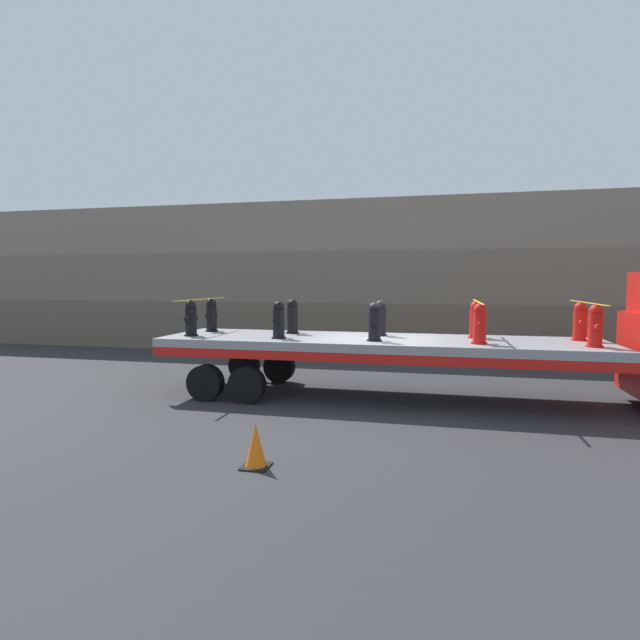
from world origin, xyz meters
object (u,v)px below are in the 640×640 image
at_px(fire_hydrant_black_far_2, 380,318).
at_px(fire_hydrant_black_near_1, 279,320).
at_px(fire_hydrant_black_near_0, 191,319).
at_px(fire_hydrant_black_far_1, 292,317).
at_px(fire_hydrant_red_near_4, 595,326).
at_px(fire_hydrant_red_near_3, 480,324).
at_px(fire_hydrant_black_far_0, 211,316).
at_px(flatbed_trailer, 358,347).
at_px(fire_hydrant_red_far_4, 580,322).
at_px(fire_hydrant_red_far_3, 476,320).
at_px(traffic_cone, 256,446).
at_px(fire_hydrant_black_near_2, 375,322).

bearing_deg(fire_hydrant_black_far_2, fire_hydrant_black_near_1, -153.09).
xyz_separation_m(fire_hydrant_black_near_0, fire_hydrant_black_far_1, (2.20, 1.11, 0.00)).
xyz_separation_m(fire_hydrant_black_near_1, fire_hydrant_red_near_4, (6.59, 0.00, 0.00)).
height_order(fire_hydrant_black_near_0, fire_hydrant_red_near_3, same).
bearing_deg(fire_hydrant_black_far_0, flatbed_trailer, -8.02).
bearing_deg(fire_hydrant_red_far_4, fire_hydrant_black_near_0, -172.77).
bearing_deg(fire_hydrant_red_far_3, fire_hydrant_red_near_4, -26.91).
bearing_deg(fire_hydrant_black_near_0, fire_hydrant_red_far_4, 7.23).
xyz_separation_m(flatbed_trailer, fire_hydrant_red_near_3, (2.63, -0.56, 0.64)).
relative_size(fire_hydrant_black_near_1, fire_hydrant_black_far_1, 1.00).
xyz_separation_m(flatbed_trailer, fire_hydrant_black_far_0, (-3.95, 0.56, 0.64)).
distance_m(fire_hydrant_black_far_0, fire_hydrant_black_near_1, 2.46).
distance_m(fire_hydrant_black_far_0, fire_hydrant_black_far_2, 4.39).
relative_size(fire_hydrant_black_near_0, fire_hydrant_red_near_4, 1.00).
xyz_separation_m(flatbed_trailer, fire_hydrant_red_far_4, (4.83, 0.56, 0.64)).
height_order(fire_hydrant_black_near_0, fire_hydrant_black_far_0, same).
relative_size(fire_hydrant_red_near_4, fire_hydrant_red_far_4, 1.00).
distance_m(fire_hydrant_black_far_1, traffic_cone, 5.59).
bearing_deg(fire_hydrant_black_far_0, fire_hydrant_red_far_4, 0.00).
xyz_separation_m(fire_hydrant_black_near_1, fire_hydrant_red_near_3, (4.39, 0.00, 0.00)).
height_order(fire_hydrant_black_far_0, fire_hydrant_black_far_2, same).
height_order(fire_hydrant_black_far_0, fire_hydrant_red_far_3, same).
distance_m(fire_hydrant_black_near_0, fire_hydrant_red_far_4, 8.86).
distance_m(flatbed_trailer, fire_hydrant_red_near_3, 2.77).
distance_m(fire_hydrant_red_near_4, fire_hydrant_red_far_4, 1.11).
distance_m(fire_hydrant_black_near_1, fire_hydrant_black_far_1, 1.11).
height_order(fire_hydrant_black_near_0, fire_hydrant_black_near_1, same).
height_order(fire_hydrant_black_near_1, fire_hydrant_black_far_2, same).
height_order(fire_hydrant_black_far_2, fire_hydrant_red_far_3, same).
bearing_deg(fire_hydrant_black_near_1, fire_hydrant_red_near_3, 0.00).
xyz_separation_m(fire_hydrant_black_far_2, fire_hydrant_red_far_4, (4.39, 0.00, 0.00)).
bearing_deg(fire_hydrant_black_far_2, fire_hydrant_red_far_3, 0.00).
xyz_separation_m(fire_hydrant_black_far_2, traffic_cone, (-1.20, -5.30, -1.49)).
bearing_deg(fire_hydrant_red_near_3, flatbed_trailer, 168.06).
xyz_separation_m(fire_hydrant_red_near_3, fire_hydrant_red_near_4, (2.20, 0.00, 0.00)).
relative_size(fire_hydrant_black_near_2, fire_hydrant_red_far_4, 1.00).
height_order(flatbed_trailer, fire_hydrant_red_far_3, fire_hydrant_red_far_3).
xyz_separation_m(fire_hydrant_red_far_3, fire_hydrant_red_far_4, (2.20, 0.00, 0.00)).
distance_m(flatbed_trailer, fire_hydrant_black_far_1, 1.95).
bearing_deg(fire_hydrant_black_near_2, traffic_cone, -106.03).
bearing_deg(fire_hydrant_red_near_4, fire_hydrant_black_near_0, 180.00).
bearing_deg(fire_hydrant_black_far_2, fire_hydrant_black_far_0, 180.00).
xyz_separation_m(fire_hydrant_black_far_1, fire_hydrant_red_near_4, (6.59, -1.11, 0.00)).
height_order(fire_hydrant_black_near_0, fire_hydrant_red_near_4, same).
distance_m(fire_hydrant_black_far_2, traffic_cone, 5.63).
relative_size(fire_hydrant_red_far_3, fire_hydrant_red_near_4, 1.00).
bearing_deg(fire_hydrant_black_near_2, fire_hydrant_black_far_2, 90.00).
height_order(fire_hydrant_black_far_2, traffic_cone, fire_hydrant_black_far_2).
bearing_deg(fire_hydrant_black_near_0, traffic_cone, -52.64).
distance_m(fire_hydrant_red_far_3, traffic_cone, 6.46).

